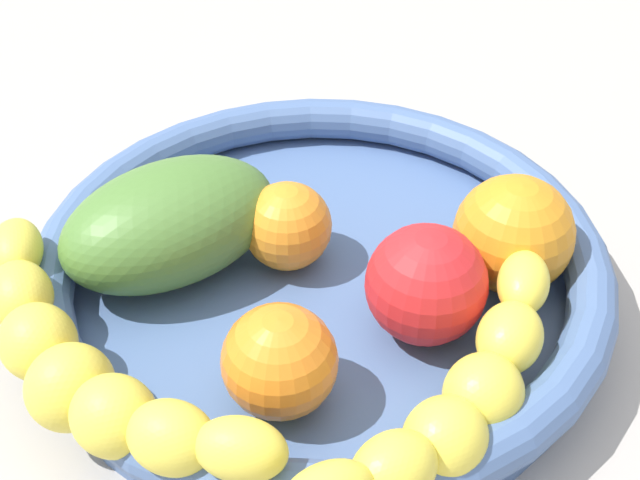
{
  "coord_description": "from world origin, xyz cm",
  "views": [
    {
      "loc": [
        -27.47,
        -25.04,
        39.29
      ],
      "look_at": [
        0.0,
        0.0,
        7.83
      ],
      "focal_mm": 48.83,
      "sensor_mm": 36.0,
      "label": 1
    }
  ],
  "objects_px": {
    "mango_green": "(170,223)",
    "tomato_red": "(426,284)",
    "orange_mid_left": "(513,234)",
    "orange_mid_right": "(280,361)",
    "banana_draped_right": "(456,401)",
    "orange_front": "(283,229)",
    "banana_draped_left": "(85,368)",
    "fruit_bowl": "(320,272)"
  },
  "relations": [
    {
      "from": "banana_draped_right",
      "to": "tomato_red",
      "type": "xyz_separation_m",
      "value": [
        0.05,
        0.06,
        0.0
      ]
    },
    {
      "from": "fruit_bowl",
      "to": "orange_mid_right",
      "type": "bearing_deg",
      "value": -150.0
    },
    {
      "from": "orange_mid_left",
      "to": "tomato_red",
      "type": "bearing_deg",
      "value": 169.37
    },
    {
      "from": "orange_mid_left",
      "to": "orange_mid_right",
      "type": "relative_size",
      "value": 1.18
    },
    {
      "from": "banana_draped_left",
      "to": "mango_green",
      "type": "relative_size",
      "value": 1.82
    },
    {
      "from": "banana_draped_left",
      "to": "orange_mid_right",
      "type": "bearing_deg",
      "value": -45.43
    },
    {
      "from": "banana_draped_left",
      "to": "orange_mid_left",
      "type": "xyz_separation_m",
      "value": [
        0.22,
        -0.1,
        0.01
      ]
    },
    {
      "from": "orange_front",
      "to": "mango_green",
      "type": "distance_m",
      "value": 0.06
    },
    {
      "from": "fruit_bowl",
      "to": "mango_green",
      "type": "bearing_deg",
      "value": 124.68
    },
    {
      "from": "banana_draped_left",
      "to": "banana_draped_right",
      "type": "relative_size",
      "value": 1.12
    },
    {
      "from": "fruit_bowl",
      "to": "mango_green",
      "type": "height_order",
      "value": "mango_green"
    },
    {
      "from": "banana_draped_left",
      "to": "orange_mid_left",
      "type": "distance_m",
      "value": 0.24
    },
    {
      "from": "orange_front",
      "to": "orange_mid_right",
      "type": "height_order",
      "value": "orange_mid_right"
    },
    {
      "from": "orange_mid_right",
      "to": "orange_mid_left",
      "type": "bearing_deg",
      "value": -12.55
    },
    {
      "from": "orange_mid_left",
      "to": "orange_mid_right",
      "type": "distance_m",
      "value": 0.16
    },
    {
      "from": "orange_front",
      "to": "orange_mid_left",
      "type": "height_order",
      "value": "orange_mid_left"
    },
    {
      "from": "orange_front",
      "to": "orange_mid_right",
      "type": "bearing_deg",
      "value": -136.57
    },
    {
      "from": "banana_draped_left",
      "to": "tomato_red",
      "type": "distance_m",
      "value": 0.18
    },
    {
      "from": "orange_front",
      "to": "mango_green",
      "type": "height_order",
      "value": "mango_green"
    },
    {
      "from": "banana_draped_left",
      "to": "orange_mid_right",
      "type": "height_order",
      "value": "orange_mid_right"
    },
    {
      "from": "mango_green",
      "to": "tomato_red",
      "type": "xyz_separation_m",
      "value": [
        0.06,
        -0.14,
        -0.0
      ]
    },
    {
      "from": "mango_green",
      "to": "tomato_red",
      "type": "height_order",
      "value": "same"
    },
    {
      "from": "banana_draped_right",
      "to": "orange_front",
      "type": "relative_size",
      "value": 4.03
    },
    {
      "from": "banana_draped_right",
      "to": "orange_mid_left",
      "type": "bearing_deg",
      "value": 20.77
    },
    {
      "from": "mango_green",
      "to": "tomato_red",
      "type": "relative_size",
      "value": 1.99
    },
    {
      "from": "banana_draped_right",
      "to": "orange_mid_right",
      "type": "xyz_separation_m",
      "value": [
        -0.04,
        0.08,
        -0.0
      ]
    },
    {
      "from": "fruit_bowl",
      "to": "orange_front",
      "type": "distance_m",
      "value": 0.03
    },
    {
      "from": "fruit_bowl",
      "to": "orange_mid_left",
      "type": "relative_size",
      "value": 4.9
    },
    {
      "from": "tomato_red",
      "to": "orange_mid_right",
      "type": "bearing_deg",
      "value": 166.07
    },
    {
      "from": "fruit_bowl",
      "to": "orange_front",
      "type": "relative_size",
      "value": 6.37
    },
    {
      "from": "banana_draped_right",
      "to": "banana_draped_left",
      "type": "bearing_deg",
      "value": 125.17
    },
    {
      "from": "tomato_red",
      "to": "banana_draped_right",
      "type": "bearing_deg",
      "value": -132.66
    },
    {
      "from": "orange_mid_left",
      "to": "banana_draped_left",
      "type": "bearing_deg",
      "value": 155.24
    },
    {
      "from": "mango_green",
      "to": "banana_draped_right",
      "type": "bearing_deg",
      "value": -88.24
    },
    {
      "from": "banana_draped_right",
      "to": "mango_green",
      "type": "distance_m",
      "value": 0.19
    },
    {
      "from": "orange_front",
      "to": "fruit_bowl",
      "type": "bearing_deg",
      "value": -81.55
    },
    {
      "from": "orange_mid_right",
      "to": "mango_green",
      "type": "height_order",
      "value": "mango_green"
    },
    {
      "from": "banana_draped_right",
      "to": "orange_front",
      "type": "bearing_deg",
      "value": 75.3
    },
    {
      "from": "orange_mid_left",
      "to": "mango_green",
      "type": "height_order",
      "value": "orange_mid_left"
    },
    {
      "from": "tomato_red",
      "to": "fruit_bowl",
      "type": "bearing_deg",
      "value": 97.34
    },
    {
      "from": "fruit_bowl",
      "to": "orange_front",
      "type": "bearing_deg",
      "value": 98.45
    },
    {
      "from": "banana_draped_left",
      "to": "tomato_red",
      "type": "bearing_deg",
      "value": -29.93
    }
  ]
}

